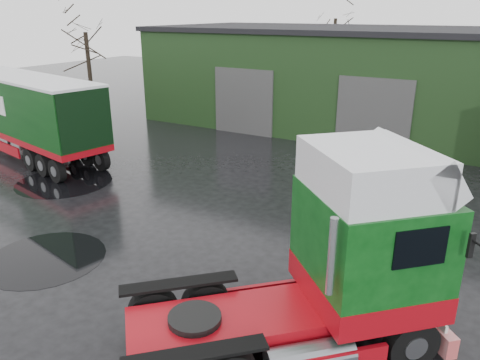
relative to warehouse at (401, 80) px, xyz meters
name	(u,v)px	position (x,y,z in m)	size (l,w,h in m)	color
ground	(192,248)	(-2.00, -20.00, -3.16)	(100.00, 100.00, 0.00)	black
warehouse	(401,80)	(0.00, 0.00, 0.00)	(32.40, 12.40, 6.30)	black
hero_tractor	(278,258)	(2.50, -23.00, -0.80)	(3.22, 7.59, 4.71)	#0D4613
trailer_left	(19,114)	(-16.30, -15.64, -1.03)	(2.80, 13.67, 4.25)	silver
tree_left	(88,58)	(-19.00, -8.00, 1.09)	(4.40, 4.40, 8.50)	black
tree_back_a	(334,41)	(-8.00, 10.00, 1.59)	(4.40, 4.40, 9.50)	black
puddle_0	(46,258)	(-5.56, -22.88, -3.15)	(3.67, 3.67, 0.01)	black
puddle_1	(343,227)	(1.79, -16.02, -3.15)	(1.74, 1.74, 0.01)	black
puddle_2	(64,182)	(-10.65, -17.81, -3.15)	(4.22, 4.22, 0.01)	black
puddle_3	(211,352)	(1.29, -23.85, -3.15)	(2.37, 2.37, 0.01)	black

